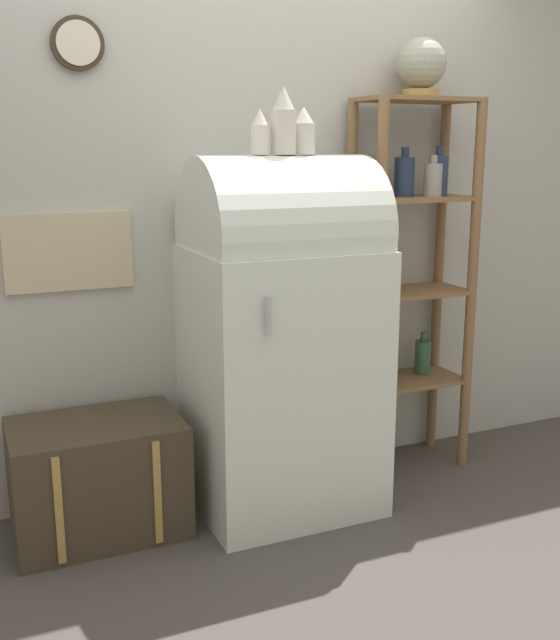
{
  "coord_description": "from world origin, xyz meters",
  "views": [
    {
      "loc": [
        -1.28,
        -2.68,
        1.59
      ],
      "look_at": [
        -0.01,
        0.22,
        0.86
      ],
      "focal_mm": 42.0,
      "sensor_mm": 36.0,
      "label": 1
    }
  ],
  "objects_px": {
    "suitcase_trunk": "(98,478)",
    "vase_center": "(284,123)",
    "globe": "(421,66)",
    "vase_left": "(260,133)",
    "refrigerator": "(282,331)",
    "vase_right": "(304,132)"
  },
  "relations": [
    {
      "from": "refrigerator",
      "to": "vase_right",
      "type": "bearing_deg",
      "value": 4.57
    },
    {
      "from": "globe",
      "to": "vase_right",
      "type": "xyz_separation_m",
      "value": [
        -0.69,
        -0.18,
        -0.31
      ]
    },
    {
      "from": "globe",
      "to": "vase_right",
      "type": "height_order",
      "value": "globe"
    },
    {
      "from": "refrigerator",
      "to": "vase_center",
      "type": "xyz_separation_m",
      "value": [
        0.01,
        -0.0,
        0.88
      ]
    },
    {
      "from": "suitcase_trunk",
      "to": "vase_right",
      "type": "bearing_deg",
      "value": -3.24
    },
    {
      "from": "suitcase_trunk",
      "to": "globe",
      "type": "relative_size",
      "value": 2.56
    },
    {
      "from": "refrigerator",
      "to": "vase_center",
      "type": "distance_m",
      "value": 0.88
    },
    {
      "from": "globe",
      "to": "vase_left",
      "type": "relative_size",
      "value": 1.48
    },
    {
      "from": "suitcase_trunk",
      "to": "refrigerator",
      "type": "bearing_deg",
      "value": -4.22
    },
    {
      "from": "suitcase_trunk",
      "to": "vase_left",
      "type": "bearing_deg",
      "value": -5.1
    },
    {
      "from": "suitcase_trunk",
      "to": "vase_left",
      "type": "xyz_separation_m",
      "value": [
        0.71,
        -0.06,
        1.4
      ]
    },
    {
      "from": "suitcase_trunk",
      "to": "globe",
      "type": "height_order",
      "value": "globe"
    },
    {
      "from": "vase_center",
      "to": "globe",
      "type": "bearing_deg",
      "value": 13.67
    },
    {
      "from": "refrigerator",
      "to": "vase_left",
      "type": "bearing_deg",
      "value": -177.88
    },
    {
      "from": "suitcase_trunk",
      "to": "globe",
      "type": "xyz_separation_m",
      "value": [
        1.61,
        0.13,
        1.72
      ]
    },
    {
      "from": "vase_center",
      "to": "vase_right",
      "type": "bearing_deg",
      "value": 6.9
    },
    {
      "from": "suitcase_trunk",
      "to": "vase_center",
      "type": "height_order",
      "value": "vase_center"
    },
    {
      "from": "globe",
      "to": "suitcase_trunk",
      "type": "bearing_deg",
      "value": -175.44
    },
    {
      "from": "refrigerator",
      "to": "globe",
      "type": "xyz_separation_m",
      "value": [
        0.79,
        0.19,
        1.15
      ]
    },
    {
      "from": "refrigerator",
      "to": "vase_left",
      "type": "height_order",
      "value": "vase_left"
    },
    {
      "from": "vase_center",
      "to": "vase_left",
      "type": "bearing_deg",
      "value": -179.9
    },
    {
      "from": "vase_left",
      "to": "vase_right",
      "type": "height_order",
      "value": "vase_right"
    }
  ]
}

